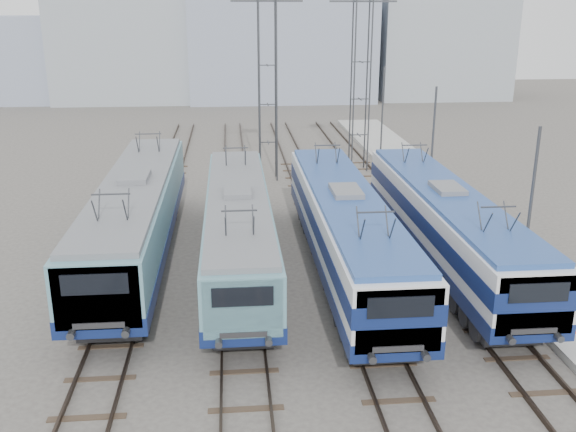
{
  "coord_description": "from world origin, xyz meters",
  "views": [
    {
      "loc": [
        -2.47,
        -19.89,
        11.09
      ],
      "look_at": [
        -0.03,
        7.0,
        2.24
      ],
      "focal_mm": 40.0,
      "sensor_mm": 36.0,
      "label": 1
    }
  ],
  "objects_px": {
    "locomotive_center_right": "(346,226)",
    "safety_cone": "(572,324)",
    "locomotive_far_left": "(136,213)",
    "catenary_tower_west": "(267,79)",
    "mast_front": "(529,219)",
    "locomotive_center_left": "(238,225)",
    "mast_mid": "(432,151)",
    "locomotive_far_right": "(446,221)",
    "catenary_tower_east": "(361,75)",
    "mast_rear": "(382,116)"
  },
  "relations": [
    {
      "from": "locomotive_far_left",
      "to": "mast_front",
      "type": "distance_m",
      "value": 16.42
    },
    {
      "from": "locomotive_far_left",
      "to": "mast_front",
      "type": "relative_size",
      "value": 2.69
    },
    {
      "from": "locomotive_center_right",
      "to": "locomotive_far_right",
      "type": "distance_m",
      "value": 4.53
    },
    {
      "from": "locomotive_center_left",
      "to": "mast_mid",
      "type": "xyz_separation_m",
      "value": [
        10.85,
        7.84,
        1.35
      ]
    },
    {
      "from": "catenary_tower_east",
      "to": "mast_front",
      "type": "xyz_separation_m",
      "value": [
        2.1,
        -22.0,
        -3.14
      ]
    },
    {
      "from": "locomotive_center_right",
      "to": "safety_cone",
      "type": "xyz_separation_m",
      "value": [
        6.9,
        -6.17,
        -1.7
      ]
    },
    {
      "from": "locomotive_far_right",
      "to": "catenary_tower_west",
      "type": "xyz_separation_m",
      "value": [
        -6.75,
        16.29,
        4.41
      ]
    },
    {
      "from": "locomotive_center_left",
      "to": "locomotive_far_right",
      "type": "relative_size",
      "value": 0.98
    },
    {
      "from": "locomotive_center_right",
      "to": "catenary_tower_east",
      "type": "xyz_separation_m",
      "value": [
        4.25,
        18.76,
        4.34
      ]
    },
    {
      "from": "catenary_tower_east",
      "to": "safety_cone",
      "type": "distance_m",
      "value": 25.79
    },
    {
      "from": "locomotive_center_left",
      "to": "locomotive_center_right",
      "type": "distance_m",
      "value": 4.6
    },
    {
      "from": "mast_mid",
      "to": "locomotive_far_right",
      "type": "bearing_deg",
      "value": -102.59
    },
    {
      "from": "catenary_tower_east",
      "to": "mast_mid",
      "type": "distance_m",
      "value": 10.69
    },
    {
      "from": "mast_rear",
      "to": "locomotive_center_right",
      "type": "bearing_deg",
      "value": -107.01
    },
    {
      "from": "catenary_tower_west",
      "to": "mast_front",
      "type": "bearing_deg",
      "value": -66.73
    },
    {
      "from": "locomotive_far_right",
      "to": "catenary_tower_east",
      "type": "xyz_separation_m",
      "value": [
        -0.25,
        18.29,
        4.41
      ]
    },
    {
      "from": "locomotive_center_right",
      "to": "locomotive_far_right",
      "type": "xyz_separation_m",
      "value": [
        4.5,
        0.48,
        -0.07
      ]
    },
    {
      "from": "catenary_tower_west",
      "to": "mast_mid",
      "type": "bearing_deg",
      "value": -42.93
    },
    {
      "from": "locomotive_center_right",
      "to": "mast_front",
      "type": "distance_m",
      "value": 7.23
    },
    {
      "from": "catenary_tower_west",
      "to": "mast_front",
      "type": "relative_size",
      "value": 1.71
    },
    {
      "from": "locomotive_far_left",
      "to": "safety_cone",
      "type": "relative_size",
      "value": 31.21
    },
    {
      "from": "mast_front",
      "to": "locomotive_center_right",
      "type": "bearing_deg",
      "value": 152.99
    },
    {
      "from": "catenary_tower_west",
      "to": "locomotive_center_right",
      "type": "bearing_deg",
      "value": -82.36
    },
    {
      "from": "locomotive_center_left",
      "to": "locomotive_far_right",
      "type": "height_order",
      "value": "locomotive_far_right"
    },
    {
      "from": "locomotive_far_left",
      "to": "locomotive_center_right",
      "type": "height_order",
      "value": "locomotive_far_left"
    },
    {
      "from": "mast_front",
      "to": "locomotive_center_left",
      "type": "bearing_deg",
      "value": 159.01
    },
    {
      "from": "catenary_tower_west",
      "to": "mast_mid",
      "type": "relative_size",
      "value": 1.71
    },
    {
      "from": "catenary_tower_east",
      "to": "safety_cone",
      "type": "xyz_separation_m",
      "value": [
        2.65,
        -24.94,
        -6.04
      ]
    },
    {
      "from": "locomotive_far_right",
      "to": "locomotive_far_left",
      "type": "bearing_deg",
      "value": 171.52
    },
    {
      "from": "locomotive_center_left",
      "to": "mast_mid",
      "type": "bearing_deg",
      "value": 35.85
    },
    {
      "from": "safety_cone",
      "to": "locomotive_far_right",
      "type": "bearing_deg",
      "value": 109.82
    },
    {
      "from": "catenary_tower_west",
      "to": "catenary_tower_east",
      "type": "relative_size",
      "value": 1.0
    },
    {
      "from": "mast_mid",
      "to": "locomotive_center_right",
      "type": "bearing_deg",
      "value": -125.93
    },
    {
      "from": "catenary_tower_east",
      "to": "mast_mid",
      "type": "bearing_deg",
      "value": -78.14
    },
    {
      "from": "locomotive_center_right",
      "to": "safety_cone",
      "type": "distance_m",
      "value": 9.41
    },
    {
      "from": "locomotive_far_right",
      "to": "catenary_tower_east",
      "type": "bearing_deg",
      "value": 90.78
    },
    {
      "from": "locomotive_center_right",
      "to": "locomotive_far_right",
      "type": "height_order",
      "value": "locomotive_center_right"
    },
    {
      "from": "catenary_tower_west",
      "to": "catenary_tower_east",
      "type": "height_order",
      "value": "same"
    },
    {
      "from": "locomotive_far_left",
      "to": "mast_mid",
      "type": "height_order",
      "value": "mast_mid"
    },
    {
      "from": "catenary_tower_east",
      "to": "mast_mid",
      "type": "height_order",
      "value": "catenary_tower_east"
    },
    {
      "from": "locomotive_center_left",
      "to": "mast_rear",
      "type": "distance_m",
      "value": 22.65
    },
    {
      "from": "locomotive_far_left",
      "to": "catenary_tower_west",
      "type": "relative_size",
      "value": 1.57
    },
    {
      "from": "mast_rear",
      "to": "mast_mid",
      "type": "bearing_deg",
      "value": -90.0
    },
    {
      "from": "locomotive_center_right",
      "to": "catenary_tower_west",
      "type": "relative_size",
      "value": 1.5
    },
    {
      "from": "mast_rear",
      "to": "safety_cone",
      "type": "bearing_deg",
      "value": -88.84
    },
    {
      "from": "locomotive_far_left",
      "to": "locomotive_center_right",
      "type": "xyz_separation_m",
      "value": [
        9.0,
        -2.49,
        -0.03
      ]
    },
    {
      "from": "catenary_tower_west",
      "to": "locomotive_far_left",
      "type": "bearing_deg",
      "value": -115.31
    },
    {
      "from": "mast_mid",
      "to": "mast_rear",
      "type": "xyz_separation_m",
      "value": [
        0.0,
        12.0,
        0.0
      ]
    },
    {
      "from": "locomotive_center_left",
      "to": "locomotive_center_right",
      "type": "bearing_deg",
      "value": -11.61
    },
    {
      "from": "locomotive_center_right",
      "to": "mast_front",
      "type": "relative_size",
      "value": 2.58
    }
  ]
}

